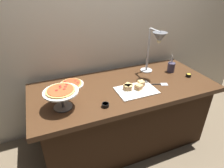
{
  "coord_description": "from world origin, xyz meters",
  "views": [
    {
      "loc": [
        -0.76,
        -1.53,
        1.74
      ],
      "look_at": [
        -0.14,
        0.0,
        0.81
      ],
      "focal_mm": 30.38,
      "sensor_mm": 36.0,
      "label": 1
    }
  ],
  "objects_px": {
    "heat_lamp": "(157,42)",
    "sauce_cup_near": "(189,75)",
    "sandwich_platter": "(135,88)",
    "utensil_holder": "(171,67)",
    "serving_spatula": "(160,84)",
    "pizza_plate_front": "(71,84)",
    "sauce_cup_far": "(105,105)",
    "pizza_plate_center": "(61,93)"
  },
  "relations": [
    {
      "from": "serving_spatula",
      "to": "sauce_cup_far",
      "type": "bearing_deg",
      "value": -167.4
    },
    {
      "from": "pizza_plate_front",
      "to": "sauce_cup_near",
      "type": "distance_m",
      "value": 1.3
    },
    {
      "from": "sandwich_platter",
      "to": "sauce_cup_near",
      "type": "height_order",
      "value": "sandwich_platter"
    },
    {
      "from": "pizza_plate_center",
      "to": "sandwich_platter",
      "type": "height_order",
      "value": "pizza_plate_center"
    },
    {
      "from": "heat_lamp",
      "to": "utensil_holder",
      "type": "height_order",
      "value": "heat_lamp"
    },
    {
      "from": "pizza_plate_center",
      "to": "utensil_holder",
      "type": "relative_size",
      "value": 1.28
    },
    {
      "from": "sauce_cup_near",
      "to": "utensil_holder",
      "type": "distance_m",
      "value": 0.22
    },
    {
      "from": "sauce_cup_far",
      "to": "serving_spatula",
      "type": "relative_size",
      "value": 0.37
    },
    {
      "from": "heat_lamp",
      "to": "sauce_cup_near",
      "type": "relative_size",
      "value": 8.87
    },
    {
      "from": "pizza_plate_front",
      "to": "serving_spatula",
      "type": "xyz_separation_m",
      "value": [
        0.87,
        -0.34,
        -0.01
      ]
    },
    {
      "from": "sauce_cup_near",
      "to": "serving_spatula",
      "type": "xyz_separation_m",
      "value": [
        -0.4,
        -0.04,
        -0.01
      ]
    },
    {
      "from": "pizza_plate_front",
      "to": "sandwich_platter",
      "type": "height_order",
      "value": "sandwich_platter"
    },
    {
      "from": "pizza_plate_front",
      "to": "sandwich_platter",
      "type": "xyz_separation_m",
      "value": [
        0.57,
        -0.34,
        0.01
      ]
    },
    {
      "from": "heat_lamp",
      "to": "serving_spatula",
      "type": "height_order",
      "value": "heat_lamp"
    },
    {
      "from": "utensil_holder",
      "to": "serving_spatula",
      "type": "bearing_deg",
      "value": -143.09
    },
    {
      "from": "pizza_plate_front",
      "to": "sandwich_platter",
      "type": "bearing_deg",
      "value": -30.95
    },
    {
      "from": "sandwich_platter",
      "to": "utensil_holder",
      "type": "xyz_separation_m",
      "value": [
        0.59,
        0.22,
        0.04
      ]
    },
    {
      "from": "pizza_plate_front",
      "to": "serving_spatula",
      "type": "relative_size",
      "value": 1.46
    },
    {
      "from": "pizza_plate_front",
      "to": "pizza_plate_center",
      "type": "height_order",
      "value": "pizza_plate_center"
    },
    {
      "from": "sauce_cup_near",
      "to": "sauce_cup_far",
      "type": "bearing_deg",
      "value": -170.17
    },
    {
      "from": "pizza_plate_front",
      "to": "pizza_plate_center",
      "type": "xyz_separation_m",
      "value": [
        -0.15,
        -0.36,
        0.13
      ]
    },
    {
      "from": "sauce_cup_near",
      "to": "sandwich_platter",
      "type": "bearing_deg",
      "value": -177.18
    },
    {
      "from": "pizza_plate_front",
      "to": "utensil_holder",
      "type": "distance_m",
      "value": 1.17
    },
    {
      "from": "sauce_cup_near",
      "to": "sauce_cup_far",
      "type": "xyz_separation_m",
      "value": [
        -1.07,
        -0.19,
        0.0
      ]
    },
    {
      "from": "sauce_cup_near",
      "to": "sauce_cup_far",
      "type": "height_order",
      "value": "same"
    },
    {
      "from": "utensil_holder",
      "to": "serving_spatula",
      "type": "distance_m",
      "value": 0.37
    },
    {
      "from": "pizza_plate_front",
      "to": "utensil_holder",
      "type": "xyz_separation_m",
      "value": [
        1.16,
        -0.12,
        0.04
      ]
    },
    {
      "from": "sandwich_platter",
      "to": "serving_spatula",
      "type": "relative_size",
      "value": 2.27
    },
    {
      "from": "pizza_plate_front",
      "to": "serving_spatula",
      "type": "bearing_deg",
      "value": -21.47
    },
    {
      "from": "sandwich_platter",
      "to": "heat_lamp",
      "type": "bearing_deg",
      "value": 30.67
    },
    {
      "from": "sandwich_platter",
      "to": "pizza_plate_center",
      "type": "bearing_deg",
      "value": -178.2
    },
    {
      "from": "sandwich_platter",
      "to": "serving_spatula",
      "type": "distance_m",
      "value": 0.3
    },
    {
      "from": "sandwich_platter",
      "to": "sauce_cup_far",
      "type": "xyz_separation_m",
      "value": [
        -0.37,
        -0.15,
        -0.0
      ]
    },
    {
      "from": "pizza_plate_center",
      "to": "sauce_cup_far",
      "type": "xyz_separation_m",
      "value": [
        0.34,
        -0.13,
        -0.13
      ]
    },
    {
      "from": "sauce_cup_near",
      "to": "pizza_plate_front",
      "type": "bearing_deg",
      "value": 166.47
    },
    {
      "from": "sandwich_platter",
      "to": "utensil_holder",
      "type": "bearing_deg",
      "value": 20.31
    },
    {
      "from": "sandwich_platter",
      "to": "serving_spatula",
      "type": "height_order",
      "value": "sandwich_platter"
    },
    {
      "from": "pizza_plate_center",
      "to": "sauce_cup_far",
      "type": "bearing_deg",
      "value": -20.54
    },
    {
      "from": "sandwich_platter",
      "to": "sauce_cup_near",
      "type": "relative_size",
      "value": 6.73
    },
    {
      "from": "heat_lamp",
      "to": "serving_spatula",
      "type": "bearing_deg",
      "value": -100.9
    },
    {
      "from": "heat_lamp",
      "to": "pizza_plate_center",
      "type": "bearing_deg",
      "value": -167.99
    },
    {
      "from": "heat_lamp",
      "to": "sauce_cup_near",
      "type": "distance_m",
      "value": 0.55
    }
  ]
}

